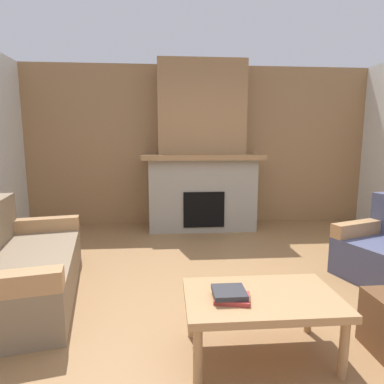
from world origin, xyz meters
The scene contains 6 objects.
ground centered at (0.00, 0.00, 0.00)m, with size 9.00×9.00×0.00m, color olive.
wall_back_wood_panel centered at (0.00, 3.00, 1.35)m, with size 6.00×0.12×2.70m, color #997047.
fireplace centered at (0.00, 2.62, 1.16)m, with size 1.90×0.82×2.70m.
couch centered at (-1.92, 0.30, 0.29)m, with size 1.19×1.93×0.85m.
coffee_table centered at (0.05, -0.67, 0.38)m, with size 1.00×0.60×0.43m.
book_stack_near_edge centered at (-0.17, -0.71, 0.46)m, with size 0.25×0.23×0.06m.
Camera 1 is at (-0.55, -2.55, 1.41)m, focal length 29.51 mm.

